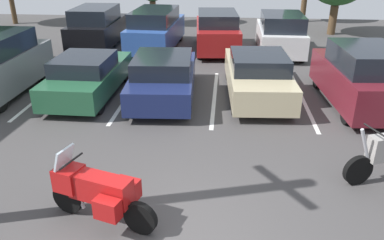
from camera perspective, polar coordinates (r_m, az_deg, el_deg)
motorcycle_touring at (r=7.17m, az=-13.75°, el=-10.09°), size 2.09×1.08×1.38m
parking_stripes at (r=13.00m, az=-3.02°, el=3.66°), size 14.47×5.08×0.01m
car_green at (r=13.19m, az=-15.01°, el=6.27°), size 1.85×4.42×1.40m
car_navy at (r=12.58m, az=-4.19°, el=6.34°), size 2.16×4.60×1.44m
car_champagne at (r=12.89m, az=9.54°, el=6.53°), size 2.12×4.85×1.47m
car_maroon at (r=12.98m, az=23.65°, el=5.79°), size 2.17×4.51×1.88m
car_far_black at (r=19.66m, az=-13.73°, el=13.08°), size 1.94×4.33×1.92m
car_far_blue at (r=18.84m, az=-5.32°, el=13.12°), size 2.17×5.00×1.87m
car_far_red at (r=18.48m, az=3.69°, el=12.84°), size 2.21×4.55×1.80m
car_far_white at (r=18.38m, az=12.84°, el=12.21°), size 1.94×4.23×1.83m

